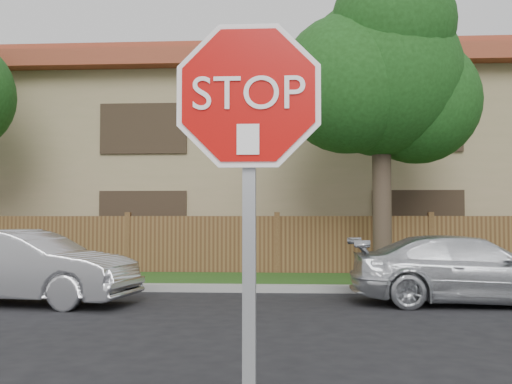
{
  "coord_description": "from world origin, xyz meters",
  "views": [
    {
      "loc": [
        0.43,
        -4.42,
        1.55
      ],
      "look_at": [
        0.21,
        -0.9,
        1.7
      ],
      "focal_mm": 42.0,
      "sensor_mm": 36.0,
      "label": 1
    }
  ],
  "objects": [
    {
      "name": "far_curb",
      "position": [
        0.0,
        8.15,
        0.07
      ],
      "size": [
        70.0,
        0.3,
        0.15
      ],
      "primitive_type": "cube",
      "color": "gray",
      "rests_on": "ground"
    },
    {
      "name": "tree_mid",
      "position": [
        2.52,
        9.57,
        4.87
      ],
      "size": [
        4.8,
        3.9,
        7.35
      ],
      "color": "#382B21",
      "rests_on": "ground"
    },
    {
      "name": "grass_strip",
      "position": [
        0.0,
        9.8,
        0.06
      ],
      "size": [
        70.0,
        3.0,
        0.12
      ],
      "primitive_type": "cube",
      "color": "#1E4714",
      "rests_on": "ground"
    },
    {
      "name": "apartment_building",
      "position": [
        0.0,
        17.0,
        3.53
      ],
      "size": [
        35.2,
        9.2,
        7.2
      ],
      "color": "#9B8C60",
      "rests_on": "ground"
    },
    {
      "name": "fence",
      "position": [
        0.0,
        11.4,
        0.8
      ],
      "size": [
        70.0,
        0.12,
        1.6
      ],
      "primitive_type": "cube",
      "color": "#4F311C",
      "rests_on": "ground"
    },
    {
      "name": "sedan_right",
      "position": [
        3.57,
        6.59,
        0.61
      ],
      "size": [
        4.24,
        1.75,
        1.23
      ],
      "primitive_type": "imported",
      "rotation": [
        0.0,
        0.0,
        1.56
      ],
      "color": "silver",
      "rests_on": "ground"
    },
    {
      "name": "stop_sign",
      "position": [
        0.21,
        -1.48,
        1.83
      ],
      "size": [
        1.01,
        0.13,
        2.55
      ],
      "color": "gray",
      "rests_on": "sidewalk_near"
    },
    {
      "name": "sedan_left",
      "position": [
        -4.41,
        6.12,
        0.67
      ],
      "size": [
        4.21,
        1.99,
        1.33
      ],
      "primitive_type": "imported",
      "rotation": [
        0.0,
        0.0,
        1.42
      ],
      "color": "#B4B5B9",
      "rests_on": "ground"
    }
  ]
}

